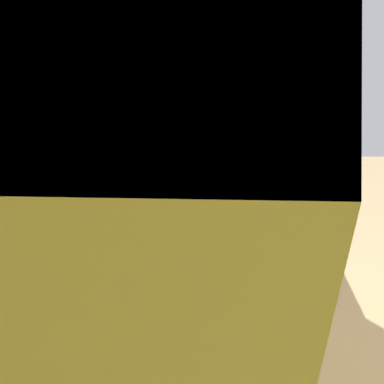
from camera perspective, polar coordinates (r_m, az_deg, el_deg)
The scene contains 6 objects.
wall_back at distance 1.67m, azimuth -12.11°, elevation 4.89°, with size 3.93×0.12×2.72m, color #E3CC84.
counter_run at distance 1.94m, azimuth 0.38°, elevation -25.74°, with size 3.05×0.64×0.89m.
upper_cabinets at distance 1.12m, azimuth -6.70°, elevation 23.08°, with size 2.04×0.34×0.75m.
oven_range at distance 3.34m, azimuth 0.95°, elevation 1.24°, with size 0.64×0.68×1.07m.
microwave at distance 2.08m, azimuth -0.02°, elevation 1.41°, with size 0.54×0.34×0.34m.
bowl at distance 1.58m, azimuth 1.92°, elevation -15.29°, with size 0.19×0.19×0.07m.
Camera 1 is at (-1.48, 1.11, 2.03)m, focal length 37.16 mm.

